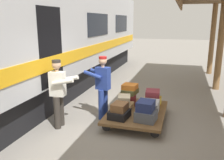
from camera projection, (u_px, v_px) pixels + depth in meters
name	position (u px, v px, depth m)	size (l,w,h in m)	color
ground_plane	(127.00, 128.00, 6.02)	(60.00, 60.00, 0.00)	gray
train_car	(2.00, 41.00, 6.49)	(3.02, 20.46, 4.00)	#B7BABF
luggage_cart	(137.00, 112.00, 6.41)	(1.46, 2.09, 0.28)	brown
suitcase_maroon_trunk	(129.00, 98.00, 7.00)	(0.36, 0.60, 0.28)	maroon
suitcase_yellow_case	(152.00, 101.00, 6.82)	(0.43, 0.47, 0.23)	gold
suitcase_tan_vintage	(125.00, 107.00, 6.48)	(0.38, 0.51, 0.17)	tan
suitcase_slate_roller	(146.00, 116.00, 5.75)	(0.47, 0.46, 0.25)	#4C515B
suitcase_black_hardshell	(119.00, 114.00, 5.94)	(0.44, 0.53, 0.18)	black
suitcase_gray_aluminum	(149.00, 107.00, 6.28)	(0.47, 0.56, 0.29)	#9EA0A5
suitcase_olive_duffel	(130.00, 91.00, 6.94)	(0.37, 0.48, 0.14)	brown
suitcase_brown_leather	(120.00, 107.00, 5.91)	(0.34, 0.42, 0.18)	brown
suitcase_burgundy_valise	(153.00, 94.00, 6.79)	(0.38, 0.47, 0.20)	maroon
suitcase_navy_fabric	(146.00, 106.00, 5.73)	(0.38, 0.46, 0.23)	navy
suitcase_cream_canvas	(124.00, 100.00, 6.46)	(0.32, 0.43, 0.21)	beige
suitcase_orange_carryall	(130.00, 87.00, 6.91)	(0.40, 0.40, 0.14)	#CC6B23
porter_in_overalls	(102.00, 85.00, 6.45)	(0.71, 0.51, 1.70)	navy
porter_by_door	(59.00, 92.00, 5.88)	(0.68, 0.44, 1.70)	#332D28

